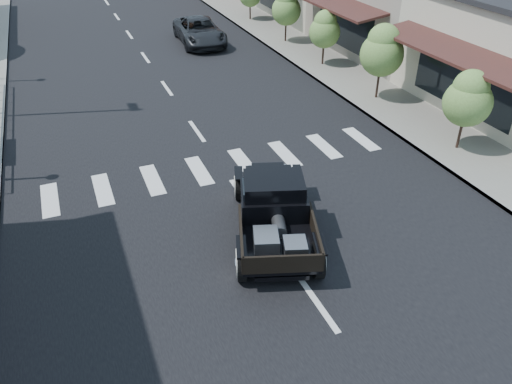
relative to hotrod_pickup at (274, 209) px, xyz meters
name	(u,v)px	position (x,y,z in m)	size (l,w,h in m)	color
ground	(267,232)	(-0.13, 0.17, -0.86)	(120.00, 120.00, 0.00)	black
road	(153,69)	(-0.13, 15.17, -0.85)	(14.00, 80.00, 0.02)	black
road_markings	(178,104)	(-0.13, 10.17, -0.86)	(12.00, 60.00, 0.06)	silver
sidewalk_right	(301,49)	(8.37, 15.17, -0.79)	(3.00, 80.00, 0.15)	gray
storefront_mid	(423,7)	(14.87, 13.17, 1.39)	(10.00, 9.00, 4.50)	gray
small_tree_a	(465,112)	(8.17, 2.07, 0.68)	(1.66, 1.66, 2.77)	#5E863D
small_tree_b	(381,63)	(8.17, 7.27, 0.83)	(1.85, 1.85, 3.08)	#5E863D
small_tree_c	(324,39)	(8.17, 12.25, 0.60)	(1.57, 1.57, 2.62)	#5E863D
small_tree_d	(286,17)	(8.17, 16.83, 0.69)	(1.68, 1.68, 2.80)	#5E863D
small_tree_e	(250,0)	(8.17, 22.55, 0.52)	(1.48, 1.48, 2.46)	#5E863D
hotrod_pickup	(274,209)	(0.00, 0.00, 0.00)	(2.32, 4.97, 1.72)	black
second_car	(200,32)	(3.45, 18.65, -0.14)	(2.38, 5.16, 1.43)	black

